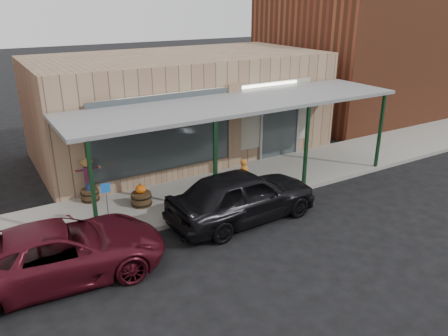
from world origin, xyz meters
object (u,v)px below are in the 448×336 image
handicap_sign (107,199)px  parked_sedan (243,195)px  barrel_scarecrow (89,186)px  car_maroon (60,252)px  barrel_pumpkin (141,198)px

handicap_sign → parked_sedan: parked_sedan is taller
barrel_scarecrow → car_maroon: size_ratio=0.30×
barrel_scarecrow → parked_sedan: barrel_scarecrow is taller
barrel_scarecrow → parked_sedan: 5.05m
handicap_sign → car_maroon: (-1.66, -1.65, -0.32)m
barrel_pumpkin → parked_sedan: (2.39, -2.24, 0.39)m
barrel_scarecrow → parked_sedan: (3.70, -3.43, 0.16)m
barrel_scarecrow → handicap_sign: barrel_scarecrow is taller
parked_sedan → car_maroon: 5.36m
barrel_pumpkin → handicap_sign: (-1.31, -0.82, 0.60)m
barrel_scarecrow → car_maroon: 4.03m
barrel_pumpkin → parked_sedan: size_ratio=0.17×
parked_sedan → car_maroon: parked_sedan is taller
handicap_sign → parked_sedan: (3.70, -1.42, -0.21)m
barrel_scarecrow → handicap_sign: bearing=-114.7°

